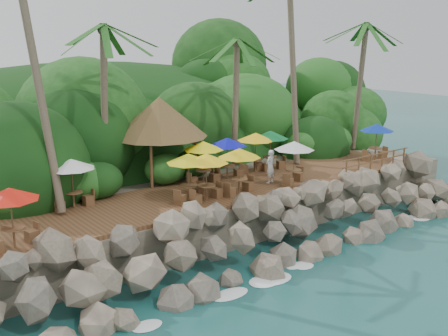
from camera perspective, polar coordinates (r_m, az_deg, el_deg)
ground at (r=24.93m, az=8.55°, el=-10.28°), size 140.00×140.00×0.00m
land_base at (r=36.84m, az=-9.50°, el=-0.57°), size 32.00×25.20×2.10m
jungle_hill at (r=43.68m, az=-14.09°, el=0.06°), size 44.80×28.00×15.40m
seawall at (r=25.80m, az=5.44°, el=-6.56°), size 29.00×4.00×2.30m
terrace at (r=28.37m, az=-0.00°, el=-2.35°), size 26.00×5.00×0.20m
jungle_foliage at (r=36.27m, az=-8.68°, el=-2.49°), size 44.00×16.00×12.00m
foam_line at (r=25.10m, az=8.05°, el=-10.00°), size 25.20×0.80×0.06m
palapa at (r=29.74m, az=-6.86°, el=5.39°), size 5.26×5.26×4.60m
dining_clusters at (r=27.94m, az=0.08°, el=1.75°), size 25.25×5.38×2.36m
railing at (r=33.38m, az=15.90°, el=0.85°), size 6.10×0.10×1.00m
waiter at (r=29.27m, az=4.92°, el=0.17°), size 0.77×0.62×1.84m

